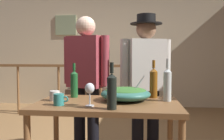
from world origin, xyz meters
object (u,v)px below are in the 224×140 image
object	(u,v)px
wine_bottle_dark	(112,90)
wine_bottle_amber	(154,82)
mug_teal	(59,100)
person_standing_right	(146,75)
serving_table	(107,113)
mug_white	(55,96)
flat_screen_tv	(87,78)
stair_railing	(86,81)
wine_glass	(90,89)
tv_console	(87,98)
salad_bowl	(126,93)
framed_picture	(66,25)
wine_bottle_green	(74,83)
person_standing_left	(86,75)
wine_bottle_clear	(167,84)

from	to	relation	value
wine_bottle_dark	wine_bottle_amber	xyz separation A→B (m)	(0.33, 0.53, 0.01)
mug_teal	person_standing_right	distance (m)	1.11
serving_table	person_standing_right	bearing A→B (deg)	64.23
mug_white	flat_screen_tv	bearing A→B (deg)	97.37
wine_bottle_dark	wine_bottle_amber	world-z (taller)	wine_bottle_amber
stair_railing	wine_glass	xyz separation A→B (m)	(0.62, -2.74, 0.22)
wine_bottle_dark	mug_teal	xyz separation A→B (m)	(-0.43, 0.10, -0.09)
stair_railing	mug_white	xyz separation A→B (m)	(0.28, -2.55, 0.13)
stair_railing	mug_white	bearing A→B (deg)	-83.71
wine_bottle_amber	mug_teal	distance (m)	0.87
tv_console	salad_bowl	distance (m)	3.42
flat_screen_tv	wine_glass	size ratio (longest dim) A/B	2.85
framed_picture	person_standing_right	distance (m)	3.53
wine_bottle_green	person_standing_right	xyz separation A→B (m)	(0.67, 0.48, 0.05)
framed_picture	person_standing_left	distance (m)	3.24
serving_table	wine_bottle_dark	world-z (taller)	wine_bottle_dark
flat_screen_tv	wine_bottle_dark	size ratio (longest dim) A/B	1.50
serving_table	wine_bottle_dark	size ratio (longest dim) A/B	3.49
framed_picture	flat_screen_tv	distance (m)	1.37
wine_bottle_clear	serving_table	bearing A→B (deg)	-167.27
salad_bowl	mug_teal	size ratio (longest dim) A/B	3.63
framed_picture	wine_bottle_dark	xyz separation A→B (m)	(1.51, -3.85, -0.97)
tv_console	mug_white	bearing A→B (deg)	-82.70
stair_railing	wine_bottle_green	distance (m)	2.40
wine_bottle_dark	salad_bowl	bearing A→B (deg)	77.43
wine_bottle_clear	wine_bottle_dark	xyz separation A→B (m)	(-0.43, -0.37, -0.01)
salad_bowl	wine_bottle_green	xyz separation A→B (m)	(-0.49, 0.12, 0.07)
wine_bottle_dark	stair_railing	bearing A→B (deg)	105.88
flat_screen_tv	salad_bowl	size ratio (longest dim) A/B	1.19
tv_console	wine_bottle_clear	size ratio (longest dim) A/B	2.49
mug_white	wine_bottle_amber	bearing A→B (deg)	16.05
framed_picture	salad_bowl	world-z (taller)	framed_picture
salad_bowl	person_standing_right	bearing A→B (deg)	72.47
wine_bottle_green	person_standing_left	bearing A→B (deg)	89.17
mug_white	person_standing_left	distance (m)	0.69
salad_bowl	wine_bottle_amber	world-z (taller)	wine_bottle_amber
serving_table	person_standing_right	size ratio (longest dim) A/B	0.74
flat_screen_tv	wine_bottle_amber	size ratio (longest dim) A/B	1.47
wine_bottle_dark	person_standing_right	xyz separation A→B (m)	(0.27, 0.95, 0.04)
serving_table	mug_teal	bearing A→B (deg)	-155.66
wine_bottle_green	wine_bottle_amber	distance (m)	0.73
wine_bottle_green	wine_bottle_amber	size ratio (longest dim) A/B	0.92
wine_bottle_clear	mug_white	bearing A→B (deg)	-174.83
person_standing_left	wine_bottle_amber	bearing A→B (deg)	169.61
serving_table	person_standing_left	bearing A→B (deg)	115.77
serving_table	wine_bottle_clear	xyz separation A→B (m)	(0.50, 0.11, 0.24)
wine_bottle_clear	mug_teal	xyz separation A→B (m)	(-0.86, -0.28, -0.10)
stair_railing	wine_bottle_clear	xyz separation A→B (m)	(1.24, -2.46, 0.24)
framed_picture	serving_table	distance (m)	4.05
flat_screen_tv	wine_bottle_green	bearing A→B (deg)	-79.99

